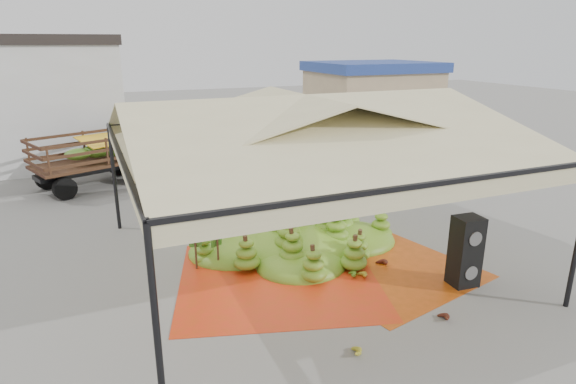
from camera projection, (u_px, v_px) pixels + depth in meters
name	position (u px, v px, depth m)	size (l,w,h in m)	color
ground	(304.00, 260.00, 11.79)	(90.00, 90.00, 0.00)	slate
canopy_tent	(306.00, 127.00, 10.80)	(8.10, 8.10, 4.00)	black
building_tan	(371.00, 100.00, 26.30)	(6.30, 5.30, 4.10)	tan
tarp_left	(278.00, 279.00, 10.86)	(4.38, 4.18, 0.01)	red
tarp_right	(382.00, 268.00, 11.40)	(3.64, 3.82, 0.01)	#C74E12
banana_heap	(300.00, 225.00, 12.40)	(5.67, 4.65, 1.21)	#5D831B
hand_yellow_a	(352.00, 350.00, 8.21)	(0.40, 0.32, 0.18)	gold
hand_yellow_b	(360.00, 274.00, 10.87)	(0.41, 0.34, 0.19)	#B09723
hand_red_a	(442.00, 316.00, 9.23)	(0.38, 0.31, 0.17)	#5A2114
hand_red_b	(381.00, 262.00, 11.47)	(0.42, 0.35, 0.19)	#541A13
hand_green	(349.00, 273.00, 10.94)	(0.39, 0.32, 0.18)	#477B19
hanging_bunches	(301.00, 154.00, 11.20)	(4.74, 0.24, 0.20)	#44801A
speaker_stack	(465.00, 251.00, 10.39)	(0.61, 0.54, 1.58)	black
banana_leaves	(208.00, 266.00, 11.49)	(0.96, 1.36, 3.70)	#2A6A1C
vendor	(236.00, 186.00, 14.48)	(0.70, 0.46, 1.92)	gray
truck_left	(121.00, 150.00, 18.23)	(6.05, 3.94, 1.97)	#452D17
truck_right	(312.00, 142.00, 19.37)	(6.18, 2.66, 2.06)	#462517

